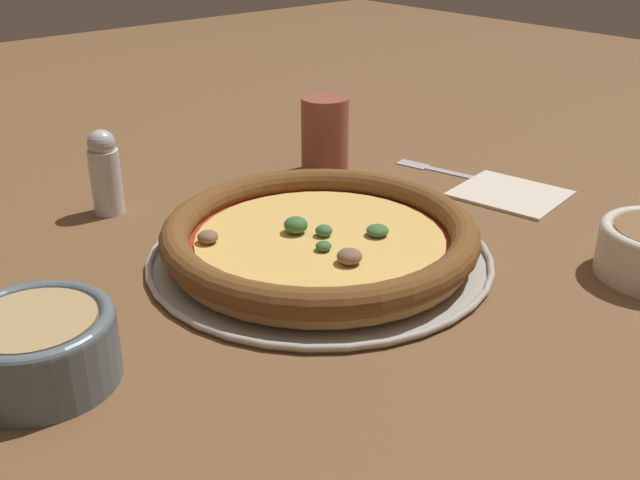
% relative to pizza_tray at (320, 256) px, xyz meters
% --- Properties ---
extents(ground_plane, '(3.00, 3.00, 0.00)m').
position_rel_pizza_tray_xyz_m(ground_plane, '(0.00, 0.00, -0.00)').
color(ground_plane, brown).
extents(pizza_tray, '(0.37, 0.37, 0.01)m').
position_rel_pizza_tray_xyz_m(pizza_tray, '(0.00, 0.00, 0.00)').
color(pizza_tray, '#B7B2A8').
rests_on(pizza_tray, ground_plane).
extents(pizza, '(0.34, 0.34, 0.04)m').
position_rel_pizza_tray_xyz_m(pizza, '(-0.00, -0.00, 0.02)').
color(pizza, tan).
rests_on(pizza, pizza_tray).
extents(bowl_near, '(0.13, 0.13, 0.06)m').
position_rel_pizza_tray_xyz_m(bowl_near, '(-0.31, -0.02, 0.03)').
color(bowl_near, slate).
rests_on(bowl_near, ground_plane).
extents(drinking_cup, '(0.07, 0.07, 0.11)m').
position_rel_pizza_tray_xyz_m(drinking_cup, '(0.19, 0.21, 0.05)').
color(drinking_cup, brown).
rests_on(drinking_cup, ground_plane).
extents(napkin, '(0.14, 0.15, 0.01)m').
position_rel_pizza_tray_xyz_m(napkin, '(0.31, -0.02, -0.00)').
color(napkin, beige).
rests_on(napkin, ground_plane).
extents(fork, '(0.06, 0.20, 0.00)m').
position_rel_pizza_tray_xyz_m(fork, '(0.32, 0.08, -0.00)').
color(fork, '#B7B7BC').
rests_on(fork, ground_plane).
extents(pepper_shaker, '(0.04, 0.04, 0.11)m').
position_rel_pizza_tray_xyz_m(pepper_shaker, '(-0.11, 0.27, 0.05)').
color(pepper_shaker, silver).
rests_on(pepper_shaker, ground_plane).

